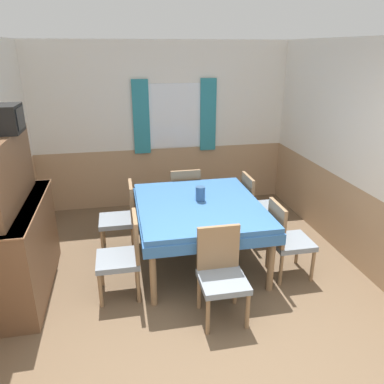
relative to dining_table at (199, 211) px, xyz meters
The scene contains 13 objects.
ground_plane 1.86m from the dining_table, 95.61° to the right, with size 16.00×16.00×0.00m, color brown.
wall_back 2.07m from the dining_table, 94.66° to the left, with size 4.41×0.09×2.60m.
wall_right 1.97m from the dining_table, ahead, with size 0.05×4.07×2.60m.
dining_table is the anchor object (origin of this frame).
chair_left_far 1.04m from the dining_table, 151.73° to the left, with size 0.44×0.44×0.90m.
chair_head_window 1.02m from the dining_table, 90.00° to the left, with size 0.44×0.44×0.90m.
chair_head_near 1.02m from the dining_table, 90.00° to the right, with size 0.44×0.44×0.90m.
chair_right_far 1.04m from the dining_table, 28.27° to the left, with size 0.44×0.44×0.90m.
chair_right_near 1.04m from the dining_table, 28.27° to the right, with size 0.44×0.44×0.90m.
chair_left_near 1.04m from the dining_table, 151.73° to the right, with size 0.44×0.44×0.90m.
sideboard 1.96m from the dining_table, behind, with size 0.46×1.52×1.70m.
tv 2.26m from the dining_table, behind, with size 0.29×0.36×0.27m.
vase 0.21m from the dining_table, 68.43° to the left, with size 0.11×0.11×0.17m.
Camera 1 is at (-0.70, -2.23, 2.48)m, focal length 35.00 mm.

